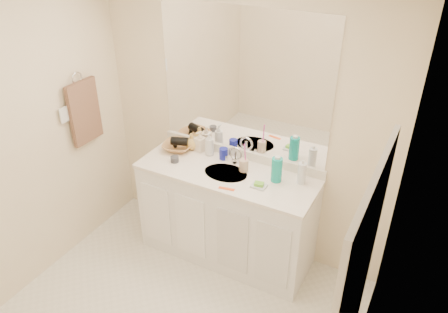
% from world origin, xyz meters
% --- Properties ---
extents(ceiling, '(2.60, 2.60, 0.02)m').
position_xyz_m(ceiling, '(0.00, 0.00, 2.40)').
color(ceiling, white).
rests_on(ceiling, wall_back).
extents(wall_back, '(2.60, 0.02, 2.40)m').
position_xyz_m(wall_back, '(0.00, 1.30, 1.20)').
color(wall_back, '#FBE8C4').
rests_on(wall_back, floor).
extents(wall_left, '(0.02, 2.60, 2.40)m').
position_xyz_m(wall_left, '(-1.30, 0.00, 1.20)').
color(wall_left, '#FBE8C4').
rests_on(wall_left, floor).
extents(wall_right, '(0.02, 2.60, 2.40)m').
position_xyz_m(wall_right, '(1.30, 0.00, 1.20)').
color(wall_right, '#FBE8C4').
rests_on(wall_right, floor).
extents(vanity_cabinet, '(1.50, 0.55, 0.85)m').
position_xyz_m(vanity_cabinet, '(0.00, 1.02, 0.42)').
color(vanity_cabinet, white).
rests_on(vanity_cabinet, floor).
extents(countertop, '(1.52, 0.57, 0.03)m').
position_xyz_m(countertop, '(0.00, 1.02, 0.86)').
color(countertop, white).
rests_on(countertop, vanity_cabinet).
extents(backsplash, '(1.52, 0.03, 0.08)m').
position_xyz_m(backsplash, '(0.00, 1.29, 0.92)').
color(backsplash, white).
rests_on(backsplash, countertop).
extents(sink_basin, '(0.37, 0.37, 0.02)m').
position_xyz_m(sink_basin, '(0.00, 1.00, 0.87)').
color(sink_basin, '#B8AFA1').
rests_on(sink_basin, countertop).
extents(faucet, '(0.02, 0.02, 0.11)m').
position_xyz_m(faucet, '(0.00, 1.18, 0.94)').
color(faucet, silver).
rests_on(faucet, countertop).
extents(mirror, '(1.48, 0.01, 1.20)m').
position_xyz_m(mirror, '(0.00, 1.29, 1.56)').
color(mirror, white).
rests_on(mirror, wall_back).
extents(blue_mug, '(0.09, 0.09, 0.10)m').
position_xyz_m(blue_mug, '(-0.12, 1.20, 0.93)').
color(blue_mug, '#181FA5').
rests_on(blue_mug, countertop).
extents(tan_cup, '(0.09, 0.09, 0.10)m').
position_xyz_m(tan_cup, '(0.12, 1.11, 0.93)').
color(tan_cup, beige).
rests_on(tan_cup, countertop).
extents(toothbrush, '(0.02, 0.04, 0.22)m').
position_xyz_m(toothbrush, '(0.13, 1.11, 1.03)').
color(toothbrush, '#ED3EAC').
rests_on(toothbrush, tan_cup).
extents(mouthwash_bottle, '(0.10, 0.10, 0.21)m').
position_xyz_m(mouthwash_bottle, '(0.41, 1.09, 0.98)').
color(mouthwash_bottle, '#0D9F94').
rests_on(mouthwash_bottle, countertop).
extents(clear_pump_bottle, '(0.08, 0.08, 0.18)m').
position_xyz_m(clear_pump_bottle, '(0.59, 1.16, 0.97)').
color(clear_pump_bottle, silver).
rests_on(clear_pump_bottle, countertop).
extents(soap_dish, '(0.12, 0.09, 0.01)m').
position_xyz_m(soap_dish, '(0.32, 0.95, 0.89)').
color(soap_dish, silver).
rests_on(soap_dish, countertop).
extents(green_soap, '(0.08, 0.06, 0.03)m').
position_xyz_m(green_soap, '(0.32, 0.95, 0.90)').
color(green_soap, '#6DC530').
rests_on(green_soap, soap_dish).
extents(orange_comb, '(0.13, 0.05, 0.01)m').
position_xyz_m(orange_comb, '(0.12, 0.80, 0.88)').
color(orange_comb, '#FF541A').
rests_on(orange_comb, countertop).
extents(dark_jar, '(0.08, 0.08, 0.05)m').
position_xyz_m(dark_jar, '(-0.47, 0.95, 0.90)').
color(dark_jar, '#393A41').
rests_on(dark_jar, countertop).
extents(soap_bottle_white, '(0.10, 0.10, 0.22)m').
position_xyz_m(soap_bottle_white, '(-0.27, 1.20, 0.99)').
color(soap_bottle_white, white).
rests_on(soap_bottle_white, countertop).
extents(soap_bottle_cream, '(0.10, 0.10, 0.19)m').
position_xyz_m(soap_bottle_cream, '(-0.38, 1.23, 0.97)').
color(soap_bottle_cream, '#F6E4C8').
rests_on(soap_bottle_cream, countertop).
extents(soap_bottle_yellow, '(0.12, 0.12, 0.15)m').
position_xyz_m(soap_bottle_yellow, '(-0.46, 1.22, 0.96)').
color(soap_bottle_yellow, '#DCAF55').
rests_on(soap_bottle_yellow, countertop).
extents(wicker_basket, '(0.32, 0.32, 0.07)m').
position_xyz_m(wicker_basket, '(-0.56, 1.15, 0.91)').
color(wicker_basket, '#B67F49').
rests_on(wicker_basket, countertop).
extents(hair_dryer, '(0.17, 0.12, 0.08)m').
position_xyz_m(hair_dryer, '(-0.54, 1.15, 0.97)').
color(hair_dryer, black).
rests_on(hair_dryer, wicker_basket).
extents(towel_ring, '(0.01, 0.11, 0.11)m').
position_xyz_m(towel_ring, '(-1.27, 0.77, 1.55)').
color(towel_ring, silver).
rests_on(towel_ring, wall_left).
extents(hand_towel, '(0.04, 0.32, 0.55)m').
position_xyz_m(hand_towel, '(-1.25, 0.77, 1.25)').
color(hand_towel, brown).
rests_on(hand_towel, towel_ring).
extents(switch_plate, '(0.01, 0.08, 0.13)m').
position_xyz_m(switch_plate, '(-1.27, 0.57, 1.30)').
color(switch_plate, white).
rests_on(switch_plate, wall_left).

